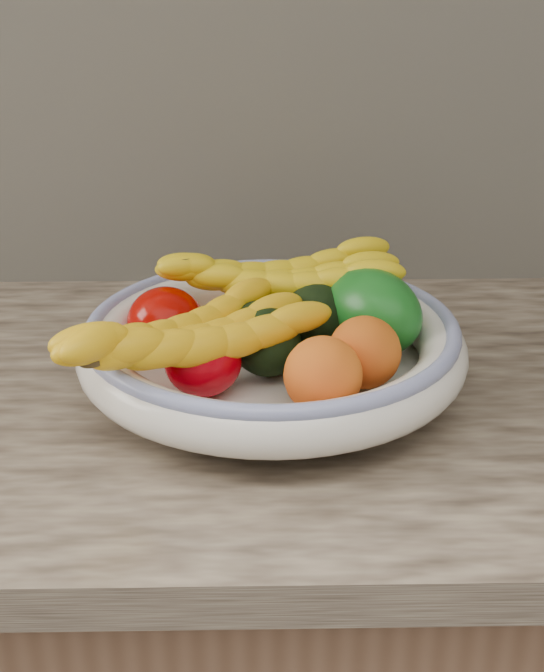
{
  "coord_description": "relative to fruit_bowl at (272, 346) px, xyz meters",
  "views": [
    {
      "loc": [
        -0.02,
        0.81,
        1.34
      ],
      "look_at": [
        0.0,
        1.66,
        0.96
      ],
      "focal_mm": 50.0,
      "sensor_mm": 36.0,
      "label": 1
    }
  ],
  "objects": [
    {
      "name": "peach_right",
      "position": [
        0.09,
        -0.06,
        0.02
      ],
      "size": [
        0.09,
        0.09,
        0.07
      ],
      "primitive_type": "ellipsoid",
      "rotation": [
        0.0,
        0.0,
        -0.43
      ],
      "color": "orange",
      "rests_on": "fruit_bowl"
    },
    {
      "name": "banana_bunch_back",
      "position": [
        0.01,
        0.07,
        0.04
      ],
      "size": [
        0.28,
        0.12,
        0.08
      ],
      "primitive_type": null,
      "rotation": [
        0.0,
        0.0,
        0.07
      ],
      "color": "yellow",
      "rests_on": "fruit_bowl"
    },
    {
      "name": "clementine_back_left",
      "position": [
        -0.02,
        0.08,
        0.01
      ],
      "size": [
        0.07,
        0.07,
        0.05
      ],
      "primitive_type": "ellipsoid",
      "rotation": [
        0.0,
        0.0,
        0.17
      ],
      "color": "#FF6305",
      "rests_on": "fruit_bowl"
    },
    {
      "name": "tomato_left",
      "position": [
        -0.11,
        0.03,
        0.01
      ],
      "size": [
        0.09,
        0.09,
        0.07
      ],
      "primitive_type": "ellipsoid",
      "rotation": [
        0.0,
        0.0,
        0.2
      ],
      "color": "#9F0500",
      "rests_on": "fruit_bowl"
    },
    {
      "name": "banana_bunch_front",
      "position": [
        -0.08,
        -0.07,
        0.03
      ],
      "size": [
        0.3,
        0.27,
        0.08
      ],
      "primitive_type": null,
      "rotation": [
        0.0,
        0.0,
        0.68
      ],
      "color": "yellow",
      "rests_on": "fruit_bowl"
    },
    {
      "name": "peach_front",
      "position": [
        0.04,
        -0.1,
        0.02
      ],
      "size": [
        0.09,
        0.09,
        0.07
      ],
      "primitive_type": "ellipsoid",
      "rotation": [
        0.0,
        0.0,
        -0.26
      ],
      "color": "orange",
      "rests_on": "fruit_bowl"
    },
    {
      "name": "clementine_back_right",
      "position": [
        0.02,
        0.1,
        0.01
      ],
      "size": [
        0.07,
        0.07,
        0.05
      ],
      "primitive_type": "ellipsoid",
      "rotation": [
        0.0,
        0.0,
        0.38
      ],
      "color": "#DB5004",
      "rests_on": "fruit_bowl"
    },
    {
      "name": "clementine_back_mid",
      "position": [
        0.0,
        0.08,
        0.01
      ],
      "size": [
        0.07,
        0.07,
        0.05
      ],
      "primitive_type": "ellipsoid",
      "rotation": [
        0.0,
        0.0,
        -0.34
      ],
      "color": "#FF5405",
      "rests_on": "fruit_bowl"
    },
    {
      "name": "fruit_bowl",
      "position": [
        0.0,
        0.0,
        0.0
      ],
      "size": [
        0.39,
        0.39,
        0.08
      ],
      "color": "white",
      "rests_on": "kitchen_counter"
    },
    {
      "name": "avocado_right",
      "position": [
        0.05,
        0.05,
        0.02
      ],
      "size": [
        0.09,
        0.12,
        0.07
      ],
      "primitive_type": "ellipsoid",
      "rotation": [
        0.0,
        0.0,
        -0.17
      ],
      "color": "black",
      "rests_on": "fruit_bowl"
    },
    {
      "name": "avocado_center",
      "position": [
        -0.01,
        -0.01,
        0.02
      ],
      "size": [
        0.1,
        0.12,
        0.07
      ],
      "primitive_type": "ellipsoid",
      "rotation": [
        0.0,
        0.0,
        0.31
      ],
      "color": "black",
      "rests_on": "fruit_bowl"
    },
    {
      "name": "tomato_near_left",
      "position": [
        -0.07,
        -0.06,
        0.01
      ],
      "size": [
        0.09,
        0.09,
        0.07
      ],
      "primitive_type": "ellipsoid",
      "rotation": [
        0.0,
        0.0,
        -0.28
      ],
      "color": "#AB000B",
      "rests_on": "fruit_bowl"
    },
    {
      "name": "green_mango",
      "position": [
        0.1,
        0.02,
        0.03
      ],
      "size": [
        0.16,
        0.16,
        0.11
      ],
      "primitive_type": "ellipsoid",
      "rotation": [
        0.0,
        0.31,
        0.63
      ],
      "color": "#105815",
      "rests_on": "fruit_bowl"
    }
  ]
}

